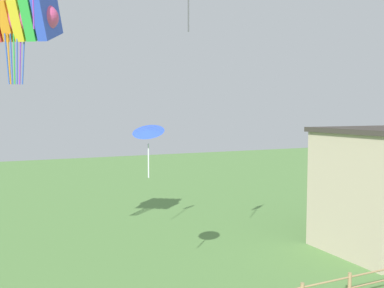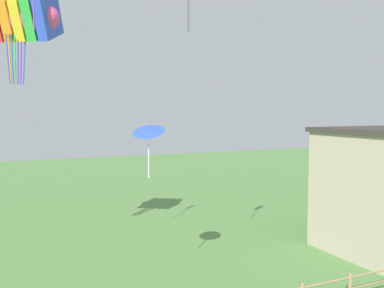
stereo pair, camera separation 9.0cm
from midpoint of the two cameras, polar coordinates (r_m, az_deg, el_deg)
The scene contains 2 objects.
kite_rainbow_parafoil at distance 19.74m, azimuth -21.52°, elevation 15.35°, with size 3.56×3.31×3.81m.
kite_blue_delta at distance 15.67m, azimuth -6.01°, elevation 1.67°, with size 1.62×1.60×2.01m.
Camera 1 is at (-6.28, -4.96, 7.03)m, focal length 40.00 mm.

